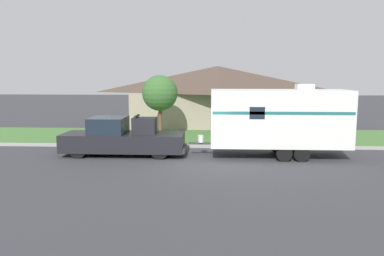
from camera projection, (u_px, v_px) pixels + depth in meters
The scene contains 8 objects.
ground_plane at pixel (202, 163), 17.09m from camera, with size 120.00×120.00×0.00m, color #38383D.
curb_strip at pixel (204, 146), 20.79m from camera, with size 80.00×0.30×0.14m.
lawn_strip at pixel (205, 137), 24.40m from camera, with size 80.00×7.00×0.03m.
house_across_street at pixel (217, 95), 29.90m from camera, with size 14.02×6.64×4.72m.
pickup_truck at pixel (122, 138), 18.77m from camera, with size 6.16×2.03×2.03m.
travel_trailer at pixel (279, 118), 18.22m from camera, with size 7.70×2.34×3.57m.
mailbox at pixel (348, 128), 21.20m from camera, with size 0.48×0.20×1.34m.
tree_in_yard at pixel (160, 93), 24.00m from camera, with size 2.29×2.29×4.00m.
Camera 1 is at (0.43, -16.70, 3.99)m, focal length 35.00 mm.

